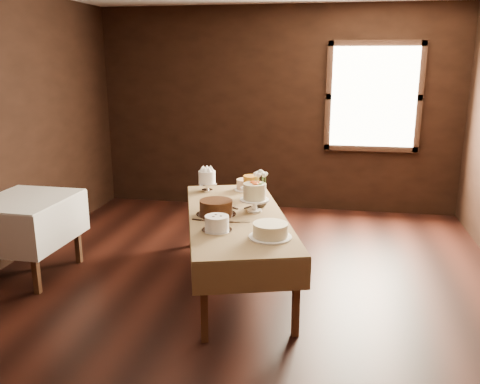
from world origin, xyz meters
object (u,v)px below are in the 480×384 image
Objects in this scene: cake_speckled at (246,185)px; cake_server_d at (256,205)px; cake_chocolate at (216,208)px; cake_swirl at (217,224)px; cake_cream at (270,231)px; cake_caramel at (251,188)px; cake_server_e at (209,221)px; cake_flowers at (255,199)px; cake_server_a at (242,222)px; side_table at (19,207)px; display_table at (236,219)px; cake_server_c at (227,206)px; cake_server_b at (276,225)px; flower_vase at (260,200)px; cake_meringue at (207,182)px.

cake_server_d is (0.20, -0.57, -0.05)m from cake_speckled.
cake_chocolate reaches higher than cake_swirl.
cake_cream is at bearing -72.79° from cake_speckled.
cake_caramel is 1.05× the size of cake_server_e.
cake_flowers reaches higher than cake_swirl.
cake_server_a is at bearing -32.71° from cake_chocolate.
cake_flowers is at bearing 69.82° from cake_swirl.
cake_chocolate is 1.72× the size of cake_server_a.
cake_caramel is 0.61× the size of cake_chocolate.
cake_speckled is (2.05, 1.08, 0.05)m from side_table.
cake_cream reaches higher than cake_server_e.
cake_swirl is 1.15× the size of cake_server_e.
side_table is 2.30m from cake_caramel.
display_table is at bearing -85.89° from cake_speckled.
cake_flowers is 0.34m from cake_server_c.
cake_cream is at bearing -133.51° from cake_server_d.
cake_swirl is (2.05, -0.31, 0.06)m from side_table.
cake_speckled is 0.92× the size of cake_swirl.
cake_flowers is 1.21× the size of cake_server_b.
flower_vase is (0.09, 0.52, 0.07)m from cake_server_a.
cake_server_a and cake_server_c have the same top height.
flower_vase is at bearing 68.24° from cake_server_a.
flower_vase is at bearing 152.49° from cake_server_b.
cake_server_e is (-0.19, -0.27, 0.05)m from display_table.
cake_meringue is at bearing 143.01° from flower_vase.
side_table is at bearing 171.07° from cake_cream.
side_table is 6.41× the size of flower_vase.
cake_server_b is at bearing 26.65° from cake_swirl.
cake_caramel is 1.20m from cake_cream.
cake_caramel reaches higher than cake_swirl.
cake_meringue is (1.65, 0.96, 0.10)m from side_table.
cake_server_c is 0.28m from cake_server_d.
cake_server_a is at bearing -60.72° from cake_meringue.
cake_speckled is 1.40m from cake_swirl.
cake_server_e is at bearing -106.12° from cake_caramel.
cake_server_b and cake_server_d have the same top height.
cake_server_d is at bearing -70.95° from cake_caramel.
flower_vase is (2.30, 0.46, 0.07)m from side_table.
cake_server_d is 1.00× the size of cake_server_e.
cake_server_d reaches higher than display_table.
cake_server_e is (0.28, -1.04, -0.10)m from cake_meringue.
cake_server_b is at bearing -55.89° from cake_flowers.
cake_caramel is at bearing 81.50° from cake_server_a.
side_table is 2.07m from cake_swirl.
flower_vase is (0.66, -0.50, -0.03)m from cake_meringue.
flower_vase is (-0.21, 0.86, 0.02)m from cake_cream.
cake_speckled is at bearing 109.16° from cake_caramel.
flower_vase reaches higher than cake_cream.
cake_cream is (0.34, -1.15, -0.05)m from cake_caramel.
cake_server_d is (0.09, -0.25, -0.10)m from cake_caramel.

